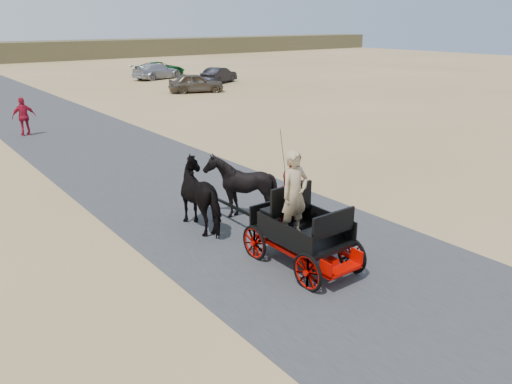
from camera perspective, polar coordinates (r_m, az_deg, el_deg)
ground at (r=11.98m, az=2.78°, el=-5.42°), size 140.00×140.00×0.00m
road at (r=11.97m, az=2.78°, el=-5.40°), size 6.00×140.00×0.01m
carriage at (r=10.69m, az=5.23°, el=-6.49°), size 1.30×2.40×0.72m
horse_left at (r=12.43m, az=-5.94°, el=-0.36°), size 0.91×2.01×1.70m
horse_right at (r=13.00m, az=-1.81°, el=0.62°), size 1.37×1.54×1.70m
driver_man at (r=10.12m, az=4.42°, el=-0.25°), size 0.66×0.43×1.80m
passenger_woman at (r=10.86m, az=4.46°, el=0.48°), size 0.77×0.60×1.58m
pedestrian at (r=24.93m, az=-24.99°, el=7.82°), size 1.02×0.45×1.73m
car_a at (r=37.11m, az=-6.87°, el=12.27°), size 4.26×2.91×1.35m
car_b at (r=42.68m, az=-4.24°, el=13.17°), size 4.08×2.94×1.28m
car_c at (r=46.33m, az=-11.24°, el=13.38°), size 5.02×3.04×1.36m
car_d at (r=49.33m, az=-10.86°, el=13.68°), size 4.76×2.56×1.27m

